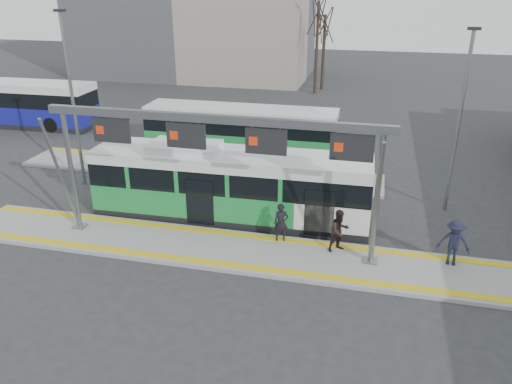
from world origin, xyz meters
TOP-DOWN VIEW (x-y plane):
  - ground at (0.00, 0.00)m, footprint 120.00×120.00m
  - platform_main at (0.00, 0.00)m, footprint 22.00×3.00m
  - platform_second at (-4.00, 8.00)m, footprint 20.00×3.00m
  - tactile_main at (0.00, 0.00)m, footprint 22.00×2.65m
  - tactile_second at (-4.00, 9.15)m, footprint 20.00×0.35m
  - gantry at (-0.35, 0.25)m, footprint 13.00×1.68m
  - hero_bus at (-0.69, 3.01)m, footprint 12.04×2.80m
  - bg_bus_green at (-2.47, 11.44)m, footprint 11.35×2.48m
  - bg_bus_blue at (-19.89, 13.91)m, footprint 12.00×2.90m
  - passenger_a at (1.96, 1.10)m, footprint 0.66×0.52m
  - passenger_b at (4.26, 0.86)m, footprint 1.04×1.01m
  - passenger_c at (8.37, 0.80)m, footprint 1.23×0.81m
  - tree_left at (-0.28, 29.48)m, footprint 1.40×1.40m
  - tree_mid at (0.14, 31.37)m, footprint 1.40×1.40m
  - tree_far at (-25.22, 31.01)m, footprint 1.40×1.40m
  - lamp_west at (-9.05, 4.89)m, footprint 0.50×0.25m
  - lamp_east at (8.70, 5.98)m, footprint 0.50×0.25m

SIDE VIEW (x-z plane):
  - ground at x=0.00m, z-range 0.00..0.00m
  - platform_main at x=0.00m, z-range 0.00..0.15m
  - platform_second at x=-4.00m, z-range 0.00..0.15m
  - tactile_main at x=0.00m, z-range 0.15..0.17m
  - tactile_second at x=-4.00m, z-range 0.15..0.17m
  - passenger_a at x=1.96m, z-range 0.15..1.73m
  - passenger_b at x=4.26m, z-range 0.15..1.84m
  - passenger_c at x=8.37m, z-range 0.15..1.93m
  - bg_bus_green at x=-2.47m, z-range -0.02..2.82m
  - hero_bus at x=-0.69m, z-range -0.14..3.16m
  - bg_bus_blue at x=-19.89m, z-range -0.02..3.10m
  - lamp_east at x=8.70m, z-range 0.24..8.26m
  - gantry at x=-0.35m, z-range 1.70..6.90m
  - lamp_west at x=-9.05m, z-range 0.24..8.76m
  - tree_mid at x=0.14m, z-range 1.97..9.59m
  - tree_far at x=-25.22m, z-range 2.20..10.70m
  - tree_left at x=-0.28m, z-range 2.34..11.41m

